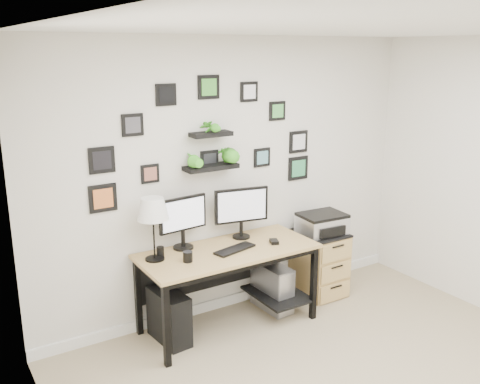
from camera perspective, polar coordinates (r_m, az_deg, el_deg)
room at (r=5.48m, az=-0.50°, el=-11.26°), size 4.00×4.00×4.00m
desk at (r=4.87m, az=-1.12°, el=-7.30°), size 1.60×0.70×0.75m
monitor_left at (r=4.74m, az=-6.12°, el=-2.86°), size 0.47×0.20×0.48m
monitor_right at (r=4.98m, az=0.16°, el=-1.79°), size 0.52×0.20×0.48m
keyboard at (r=4.76m, az=-0.56°, el=-6.12°), size 0.43×0.22×0.02m
mouse at (r=4.94m, az=3.66°, el=-5.30°), size 0.10×0.13×0.03m
table_lamp at (r=4.48m, az=-9.29°, el=-1.95°), size 0.27×0.27×0.54m
mug at (r=4.52m, az=-5.59°, el=-6.88°), size 0.08×0.08×0.09m
pen_cup at (r=4.67m, az=-8.50°, el=-6.29°), size 0.07×0.07×0.08m
pc_tower_black at (r=4.81m, az=-7.58°, el=-13.04°), size 0.24×0.47×0.45m
pc_tower_grey at (r=5.31m, az=3.48°, el=-10.09°), size 0.22×0.47×0.45m
file_cabinet at (r=5.64m, az=8.49°, el=-7.48°), size 0.43×0.53×0.67m
printer at (r=5.47m, az=8.76°, el=-3.33°), size 0.47×0.39×0.20m
wall_decor at (r=4.80m, az=-3.04°, el=5.05°), size 2.27×0.18×1.09m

